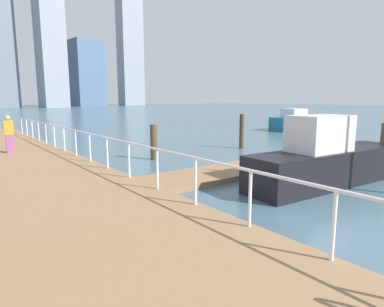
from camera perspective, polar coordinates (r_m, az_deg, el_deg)
ground_plane at (r=21.75m, az=-17.05°, el=1.86°), size 300.00×300.00×0.00m
floating_dock at (r=13.96m, az=13.97°, el=-1.67°), size 13.58×2.00×0.18m
boardwalk_railing at (r=11.28m, az=-14.62°, el=1.62°), size 0.06×28.96×1.08m
dock_piling_0 at (r=18.37m, az=8.64°, el=3.84°), size 0.25×0.25×1.91m
dock_piling_1 at (r=14.87m, az=-6.65°, el=1.98°), size 0.33×0.33×1.59m
moored_boat_1 at (r=30.19m, az=17.50°, el=5.26°), size 4.70×2.25×1.90m
moored_boat_2 at (r=11.28m, az=22.52°, el=-1.16°), size 6.43×1.94×2.23m
pedestrian_0 at (r=16.25m, az=-29.29°, el=3.04°), size 0.37×0.24×1.63m
skyline_tower_4 at (r=120.69m, az=-23.70°, el=20.44°), size 8.09×8.72×54.62m
skyline_tower_5 at (r=139.64m, az=-17.95°, el=13.07°), size 12.45×12.99×25.29m
skyline_tower_6 at (r=155.09m, az=-10.95°, el=23.97°), size 9.68×7.48×84.07m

